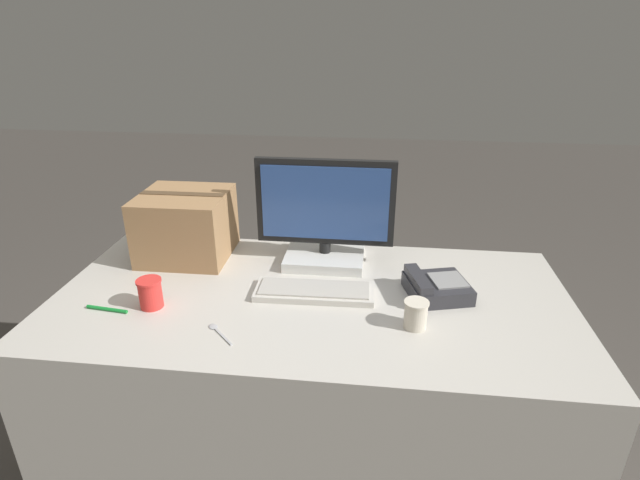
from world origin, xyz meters
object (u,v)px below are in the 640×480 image
Objects in this scene: desk_phone at (436,287)px; paper_cup_left at (150,293)px; keyboard at (314,291)px; cardboard_box at (186,225)px; monitor at (325,222)px; spoon at (217,331)px; paper_cup_right at (416,314)px; pen_marker at (107,309)px.

paper_cup_left is (-0.95, -0.19, 0.02)m from desk_phone.
keyboard is 0.62m from cardboard_box.
monitor is 1.27× the size of keyboard.
cardboard_box is at bearing 92.75° from paper_cup_left.
cardboard_box is at bearing -15.67° from spoon.
desk_phone reaches higher than spoon.
cardboard_box is at bearing 154.56° from paper_cup_right.
desk_phone is (0.42, 0.05, 0.02)m from keyboard.
desk_phone is at bearing -28.46° from monitor.
paper_cup_right is (0.34, -0.16, 0.03)m from keyboard.
cardboard_box is (-0.55, 0.26, 0.12)m from keyboard.
spoon is (-0.61, -0.10, -0.04)m from paper_cup_right.
desk_phone is 1.64× the size of pen_marker.
monitor is 0.56m from cardboard_box.
desk_phone reaches higher than keyboard.
spoon is (-0.28, -0.53, -0.16)m from monitor.
monitor is 1.55× the size of cardboard_box.
monitor is at bearing -139.51° from pen_marker.
keyboard is at bearing -90.29° from spoon.
monitor reaches higher than paper_cup_left.
paper_cup_left is at bearing 22.10° from spoon.
paper_cup_left is 1.11× the size of paper_cup_right.
spoon is (-0.69, -0.30, -0.03)m from desk_phone.
paper_cup_right is at bearing -52.55° from monitor.
keyboard is 3.76× the size of spoon.
monitor reaches higher than desk_phone.
keyboard is 1.71× the size of desk_phone.
keyboard is 0.37m from spoon.
paper_cup_right is (0.33, -0.43, -0.12)m from monitor.
spoon is at bearing -137.73° from keyboard.
keyboard reaches higher than pen_marker.
paper_cup_right reaches higher than pen_marker.
monitor is 0.69m from paper_cup_left.
pen_marker is (-0.40, 0.07, 0.00)m from spoon.
paper_cup_left is at bearing -166.41° from keyboard.
desk_phone is 1.00m from cardboard_box.
paper_cup_right reaches higher than spoon.
paper_cup_right is 1.01m from pen_marker.
spoon is 0.60m from cardboard_box.
paper_cup_right is 0.99m from cardboard_box.
paper_cup_left is 0.41m from cardboard_box.
monitor is 2.17× the size of desk_phone.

